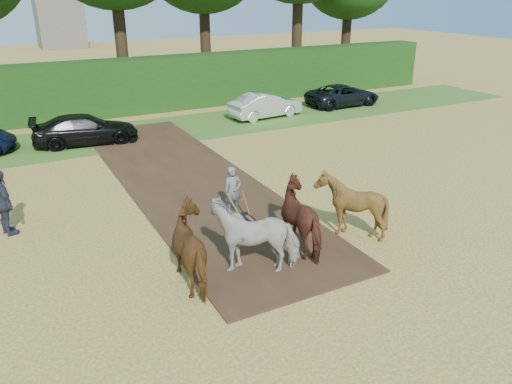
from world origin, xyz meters
TOP-DOWN VIEW (x-y plane):
  - ground at (0.00, 0.00)m, footprint 120.00×120.00m
  - earth_strip at (1.50, 7.00)m, footprint 4.50×17.00m
  - grass_verge at (0.00, 14.00)m, footprint 50.00×5.00m
  - hedgerow at (0.00, 18.50)m, footprint 46.00×1.60m
  - spectator_far at (-4.58, 5.25)m, footprint 0.83×1.25m
  - plough_team at (1.73, 0.57)m, footprint 6.07×4.44m
  - parked_cars at (-1.95, 14.06)m, footprint 35.26×3.18m

SIDE VIEW (x-z plane):
  - ground at x=0.00m, z-range 0.00..0.00m
  - grass_verge at x=0.00m, z-range 0.00..0.03m
  - earth_strip at x=1.50m, z-range 0.00..0.05m
  - parked_cars at x=-1.95m, z-range -0.07..1.42m
  - plough_team at x=1.73m, z-range -0.01..1.85m
  - spectator_far at x=-4.58m, z-range 0.00..1.97m
  - hedgerow at x=0.00m, z-range 0.00..3.00m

